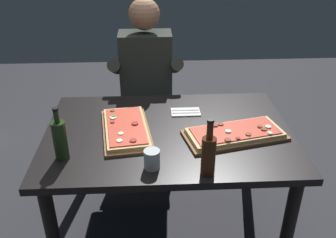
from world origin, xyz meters
name	(u,v)px	position (x,y,z in m)	size (l,w,h in m)	color
ground_plane	(168,226)	(0.00, 0.00, 0.00)	(6.40, 6.40, 0.00)	#2D2D33
dining_table	(168,145)	(0.00, 0.00, 0.64)	(1.40, 0.96, 0.74)	black
pizza_rectangular_front	(235,134)	(0.36, -0.08, 0.76)	(0.60, 0.37, 0.05)	brown
pizza_rectangular_left	(126,129)	(-0.24, 0.01, 0.76)	(0.33, 0.53, 0.05)	brown
wine_bottle_dark	(60,139)	(-0.55, -0.24, 0.85)	(0.07, 0.07, 0.28)	#233819
oil_bottle_amber	(208,154)	(0.16, -0.41, 0.85)	(0.07, 0.07, 0.29)	#47230F
tumbler_near_camera	(152,160)	(-0.10, -0.35, 0.78)	(0.08, 0.08, 0.10)	silver
napkin_cutlery_set	(186,112)	(0.12, 0.22, 0.74)	(0.18, 0.11, 0.01)	white
diner_chair	(147,104)	(-0.13, 0.86, 0.49)	(0.44, 0.44, 0.87)	black
seated_diner	(146,81)	(-0.13, 0.74, 0.74)	(0.53, 0.41, 1.33)	#23232D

